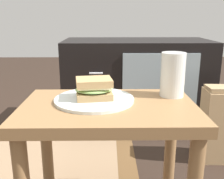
{
  "coord_description": "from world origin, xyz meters",
  "views": [
    {
      "loc": [
        -0.0,
        -0.79,
        0.73
      ],
      "look_at": [
        0.01,
        0.0,
        0.51
      ],
      "focal_mm": 41.9,
      "sensor_mm": 36.0,
      "label": 1
    }
  ],
  "objects_px": {
    "tv_cabinet": "(137,83)",
    "plate": "(96,99)",
    "sandwich_front": "(95,88)",
    "beer_glass": "(174,76)"
  },
  "relations": [
    {
      "from": "sandwich_front",
      "to": "plate",
      "type": "bearing_deg",
      "value": 180.0
    },
    {
      "from": "sandwich_front",
      "to": "beer_glass",
      "type": "relative_size",
      "value": 0.9
    },
    {
      "from": "sandwich_front",
      "to": "beer_glass",
      "type": "distance_m",
      "value": 0.28
    },
    {
      "from": "tv_cabinet",
      "to": "beer_glass",
      "type": "xyz_separation_m",
      "value": [
        0.03,
        -0.86,
        0.24
      ]
    },
    {
      "from": "tv_cabinet",
      "to": "plate",
      "type": "relative_size",
      "value": 3.64
    },
    {
      "from": "tv_cabinet",
      "to": "plate",
      "type": "distance_m",
      "value": 0.96
    },
    {
      "from": "plate",
      "to": "beer_glass",
      "type": "height_order",
      "value": "beer_glass"
    },
    {
      "from": "plate",
      "to": "beer_glass",
      "type": "xyz_separation_m",
      "value": [
        0.27,
        0.05,
        0.07
      ]
    },
    {
      "from": "beer_glass",
      "to": "tv_cabinet",
      "type": "bearing_deg",
      "value": 92.06
    },
    {
      "from": "tv_cabinet",
      "to": "plate",
      "type": "bearing_deg",
      "value": -104.74
    }
  ]
}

